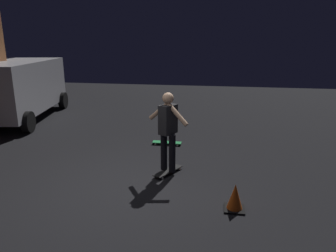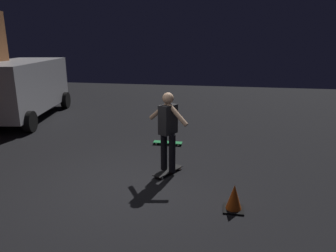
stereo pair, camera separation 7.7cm
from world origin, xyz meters
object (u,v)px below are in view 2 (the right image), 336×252
(skateboard_spare, at_px, (168,143))
(skater, at_px, (168,127))
(skateboard_ridden, at_px, (168,171))
(parked_van, at_px, (20,86))
(traffic_cone, at_px, (234,198))

(skateboard_spare, xyz_separation_m, skater, (-1.87, -0.35, 0.98))
(skateboard_ridden, distance_m, skater, 0.98)
(parked_van, height_order, skater, parked_van)
(skater, bearing_deg, skateboard_spare, 10.61)
(skateboard_spare, distance_m, skater, 2.14)
(skateboard_ridden, bearing_deg, parked_van, 57.54)
(parked_van, distance_m, skateboard_ridden, 7.21)
(skateboard_ridden, distance_m, traffic_cone, 1.84)
(skateboard_ridden, distance_m, skateboard_spare, 1.90)
(skateboard_ridden, bearing_deg, skater, 180.00)
(parked_van, xyz_separation_m, skateboard_spare, (-1.95, -5.66, -1.11))
(parked_van, relative_size, skateboard_spare, 6.24)
(parked_van, height_order, skateboard_ridden, parked_van)
(parked_van, bearing_deg, skateboard_ridden, -122.46)
(skateboard_spare, bearing_deg, traffic_cone, -151.53)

